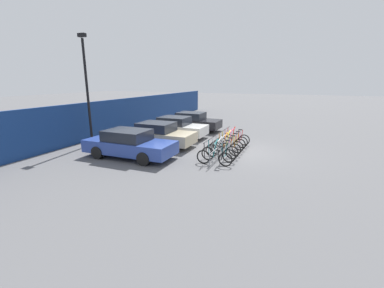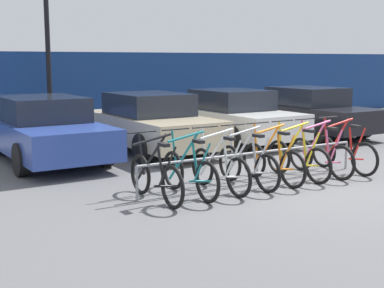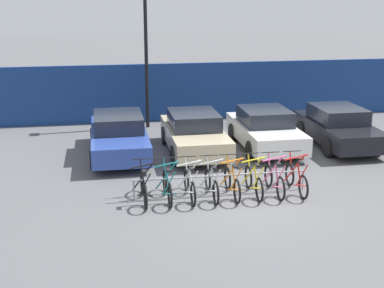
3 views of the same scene
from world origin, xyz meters
name	(u,v)px [view 1 (image 1 of 3)]	position (x,y,z in m)	size (l,w,h in m)	color
ground_plane	(238,152)	(0.00, 0.00, 0.00)	(120.00, 120.00, 0.00)	#59595B
hoarding_wall	(99,119)	(0.00, 9.50, 1.21)	(36.00, 0.16, 2.42)	navy
bike_rack	(224,144)	(-0.59, 0.68, 0.50)	(4.72, 0.04, 0.57)	gray
bicycle_black	(214,157)	(-2.68, 0.53, 0.38)	(0.68, 1.71, 1.05)	black
bicycle_teal	(218,154)	(-2.06, 0.53, 0.38)	(0.68, 1.71, 1.05)	black
bicycle_white	(222,151)	(-1.47, 0.53, 0.38)	(0.68, 1.71, 1.05)	black
bicycle_silver	(225,148)	(-0.87, 0.53, 0.38)	(0.68, 1.71, 1.05)	black
bicycle_orange	(228,145)	(-0.31, 0.53, 0.38)	(0.68, 1.71, 1.05)	black
bicycle_yellow	(230,143)	(0.29, 0.53, 0.38)	(0.68, 1.71, 1.05)	black
bicycle_pink	(233,141)	(0.87, 0.53, 0.38)	(0.68, 1.71, 1.05)	black
bicycle_red	(236,138)	(1.50, 0.53, 0.38)	(0.68, 1.71, 1.05)	black
car_blue	(129,144)	(-3.14, 4.82, 0.69)	(1.91, 4.59, 1.40)	#2D479E
car_beige	(158,134)	(-0.61, 4.66, 0.69)	(1.91, 4.27, 1.40)	#C1B28E
car_white	(175,127)	(1.92, 4.75, 0.69)	(1.91, 4.14, 1.40)	silver
car_black	(192,122)	(4.57, 4.64, 0.69)	(1.91, 4.27, 1.40)	black
lamp_post	(87,85)	(-1.83, 8.50, 3.49)	(0.24, 0.44, 6.27)	black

